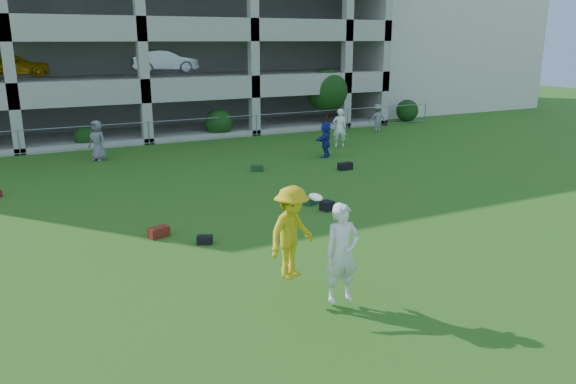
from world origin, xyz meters
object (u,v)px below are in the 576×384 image
bystander_d (326,139)px  bystander_e (340,128)px  bystander_f (377,118)px  stucco_building (403,42)px  frisbee_contest (307,239)px  bystander_c (97,141)px  parking_garage (109,26)px  crate_d (327,206)px

bystander_d → bystander_e: (1.88, 1.80, 0.14)m
bystander_d → bystander_f: bystander_d is taller
stucco_building → bystander_d: 23.29m
frisbee_contest → bystander_c: bearing=95.0°
bystander_c → bystander_d: (9.34, -3.96, -0.08)m
bystander_f → bystander_d: bearing=49.6°
bystander_d → parking_garage: (-6.41, 15.49, 5.20)m
bystander_c → parking_garage: parking_garage is taller
bystander_c → bystander_f: bystander_c is taller
bystander_f → crate_d: 16.07m
bystander_d → parking_garage: bearing=-108.9°
crate_d → bystander_c: bearing=114.7°
frisbee_contest → bystander_d: bearing=57.6°
stucco_building → bystander_e: (-14.71, -13.98, -4.04)m
frisbee_contest → parking_garage: size_ratio=0.08×
frisbee_contest → bystander_e: bearing=55.6°
bystander_c → parking_garage: size_ratio=0.06×
stucco_building → parking_garage: parking_garage is taller
frisbee_contest → bystander_f: bearing=50.5°
bystander_f → frisbee_contest: size_ratio=0.70×
stucco_building → crate_d: size_ratio=45.71×
bystander_c → bystander_e: size_ratio=0.93×
crate_d → bystander_f: bearing=48.6°
frisbee_contest → parking_garage: (1.50, 27.97, 4.62)m
stucco_building → parking_garage: size_ratio=0.53×
crate_d → parking_garage: (-2.19, 22.65, 5.86)m
bystander_e → bystander_f: (4.52, 3.07, -0.16)m
stucco_building → bystander_c: size_ratio=8.98×
bystander_d → parking_garage: 17.55m
stucco_building → bystander_f: 15.51m
bystander_c → bystander_e: 11.43m
crate_d → bystander_d: bearing=59.5°
bystander_c → bystander_f: (15.75, 0.92, -0.10)m
stucco_building → frisbee_contest: size_ratio=7.01×
bystander_f → crate_d: (-10.63, -12.03, -0.65)m
bystander_d → crate_d: bystander_d is taller
bystander_d → bystander_f: bearing=175.9°
stucco_building → bystander_d: bearing=-136.4°
stucco_building → bystander_f: stucco_building is taller
bystander_c → bystander_f: 15.77m
bystander_d → bystander_e: bearing=-177.6°
bystander_c → parking_garage: bearing=128.2°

